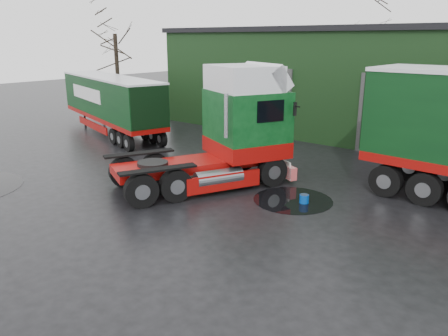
{
  "coord_description": "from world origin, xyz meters",
  "views": [
    {
      "loc": [
        8.66,
        -7.59,
        5.64
      ],
      "look_at": [
        0.31,
        2.66,
        1.7
      ],
      "focal_mm": 35.0,
      "sensor_mm": 36.0,
      "label": 1
    }
  ],
  "objects_px": {
    "tree_left": "(117,59)",
    "tree_back_a": "(369,49)",
    "warehouse": "(436,83)",
    "trailer_left": "(111,105)",
    "hero_tractor": "(198,128)",
    "wash_bucket": "(304,199)"
  },
  "relations": [
    {
      "from": "tree_back_a",
      "to": "trailer_left",
      "type": "bearing_deg",
      "value": -108.85
    },
    {
      "from": "warehouse",
      "to": "wash_bucket",
      "type": "bearing_deg",
      "value": -91.25
    },
    {
      "from": "trailer_left",
      "to": "tree_back_a",
      "type": "xyz_separation_m",
      "value": [
        7.33,
        21.45,
        3.0
      ]
    },
    {
      "from": "tree_left",
      "to": "hero_tractor",
      "type": "bearing_deg",
      "value": -27.33
    },
    {
      "from": "hero_tractor",
      "to": "tree_back_a",
      "type": "height_order",
      "value": "tree_back_a"
    },
    {
      "from": "tree_back_a",
      "to": "warehouse",
      "type": "bearing_deg",
      "value": -51.34
    },
    {
      "from": "tree_left",
      "to": "tree_back_a",
      "type": "height_order",
      "value": "tree_back_a"
    },
    {
      "from": "wash_bucket",
      "to": "tree_left",
      "type": "relative_size",
      "value": 0.04
    },
    {
      "from": "wash_bucket",
      "to": "hero_tractor",
      "type": "bearing_deg",
      "value": -166.61
    },
    {
      "from": "tree_left",
      "to": "tree_back_a",
      "type": "bearing_deg",
      "value": 58.57
    },
    {
      "from": "hero_tractor",
      "to": "trailer_left",
      "type": "xyz_separation_m",
      "value": [
        -10.84,
        4.05,
        -0.6
      ]
    },
    {
      "from": "tree_back_a",
      "to": "wash_bucket",
      "type": "bearing_deg",
      "value": -72.59
    },
    {
      "from": "warehouse",
      "to": "trailer_left",
      "type": "height_order",
      "value": "warehouse"
    },
    {
      "from": "warehouse",
      "to": "tree_left",
      "type": "xyz_separation_m",
      "value": [
        -19.0,
        -8.0,
        1.09
      ]
    },
    {
      "from": "hero_tractor",
      "to": "trailer_left",
      "type": "height_order",
      "value": "hero_tractor"
    },
    {
      "from": "warehouse",
      "to": "hero_tractor",
      "type": "relative_size",
      "value": 4.28
    },
    {
      "from": "hero_tractor",
      "to": "tree_back_a",
      "type": "xyz_separation_m",
      "value": [
        -3.51,
        25.5,
        2.4
      ]
    },
    {
      "from": "warehouse",
      "to": "hero_tractor",
      "type": "bearing_deg",
      "value": -106.16
    },
    {
      "from": "warehouse",
      "to": "trailer_left",
      "type": "distance_m",
      "value": 19.19
    },
    {
      "from": "warehouse",
      "to": "hero_tractor",
      "type": "xyz_separation_m",
      "value": [
        -4.49,
        -15.5,
        -0.81
      ]
    },
    {
      "from": "tree_left",
      "to": "warehouse",
      "type": "bearing_deg",
      "value": 22.83
    },
    {
      "from": "warehouse",
      "to": "tree_back_a",
      "type": "distance_m",
      "value": 12.9
    }
  ]
}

